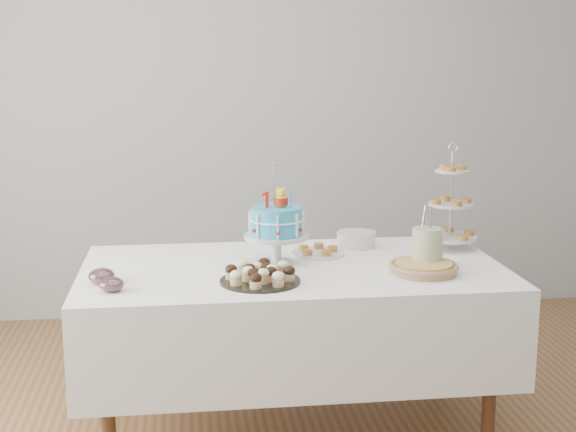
{
  "coord_description": "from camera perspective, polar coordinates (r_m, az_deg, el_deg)",
  "views": [
    {
      "loc": [
        -0.47,
        -3.21,
        1.73
      ],
      "look_at": [
        -0.02,
        0.3,
        1.0
      ],
      "focal_mm": 50.0,
      "sensor_mm": 36.0,
      "label": 1
    }
  ],
  "objects": [
    {
      "name": "pie",
      "position": [
        3.6,
        9.63,
        -3.61
      ],
      "size": [
        0.31,
        0.31,
        0.05
      ],
      "color": "#A47C59",
      "rests_on": "table"
    },
    {
      "name": "pastry_plate",
      "position": [
        3.87,
        2.12,
        -2.52
      ],
      "size": [
        0.26,
        0.26,
        0.04
      ],
      "color": "silver",
      "rests_on": "table"
    },
    {
      "name": "birthday_cake",
      "position": [
        3.68,
        -0.82,
        -1.55
      ],
      "size": [
        0.3,
        0.3,
        0.46
      ],
      "rotation": [
        0.0,
        0.0,
        -0.06
      ],
      "color": "silver",
      "rests_on": "table"
    },
    {
      "name": "plate_stack",
      "position": [
        4.04,
        4.88,
        -1.66
      ],
      "size": [
        0.2,
        0.2,
        0.08
      ],
      "color": "silver",
      "rests_on": "table"
    },
    {
      "name": "table",
      "position": [
        3.74,
        0.35,
        -6.95
      ],
      "size": [
        1.92,
        1.02,
        0.77
      ],
      "color": "white",
      "rests_on": "floor"
    },
    {
      "name": "jam_bowl_b",
      "position": [
        3.48,
        -13.12,
        -4.2
      ],
      "size": [
        0.11,
        0.11,
        0.07
      ],
      "color": "silver",
      "rests_on": "table"
    },
    {
      "name": "jam_bowl_a",
      "position": [
        3.36,
        -12.44,
        -4.79
      ],
      "size": [
        0.1,
        0.1,
        0.06
      ],
      "color": "silver",
      "rests_on": "table"
    },
    {
      "name": "tiered_stand",
      "position": [
        4.03,
        11.51,
        0.78
      ],
      "size": [
        0.27,
        0.27,
        0.53
      ],
      "color": "silver",
      "rests_on": "table"
    },
    {
      "name": "cupcake_tray",
      "position": [
        3.41,
        -2.0,
        -4.11
      ],
      "size": [
        0.34,
        0.34,
        0.08
      ],
      "color": "black",
      "rests_on": "table"
    },
    {
      "name": "utensil_pitcher",
      "position": [
        3.65,
        9.82,
        -2.19
      ],
      "size": [
        0.14,
        0.13,
        0.29
      ],
      "rotation": [
        0.0,
        0.0,
        -0.29
      ],
      "color": "beige",
      "rests_on": "table"
    },
    {
      "name": "walls",
      "position": [
        3.27,
        1.07,
        4.9
      ],
      "size": [
        5.04,
        4.04,
        2.7
      ],
      "color": "#A1A3A6",
      "rests_on": "floor"
    }
  ]
}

